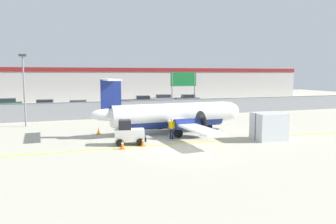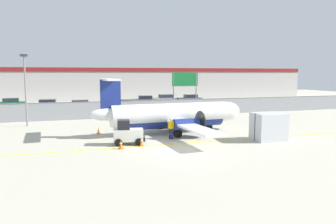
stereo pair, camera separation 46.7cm
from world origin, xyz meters
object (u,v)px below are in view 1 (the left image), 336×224
(parked_car_0, at_px, (7,104))
(parked_car_4, at_px, (142,100))
(traffic_cone_near_left, at_px, (143,142))
(baggage_tug, at_px, (129,133))
(commuter_airplane, at_px, (174,115))
(highway_sign, at_px, (183,83))
(traffic_cone_far_left, at_px, (122,145))
(cargo_container, at_px, (269,126))
(parked_car_2, at_px, (77,106))
(parked_car_5, at_px, (163,99))
(ground_crew_worker, at_px, (172,127))
(parked_car_6, at_px, (187,99))
(parked_car_3, at_px, (123,105))
(apron_light_pole, at_px, (24,84))
(parked_car_1, at_px, (44,105))
(traffic_cone_far_right, at_px, (99,130))
(traffic_cone_near_right, at_px, (202,123))

(parked_car_0, relative_size, parked_car_4, 1.00)
(traffic_cone_near_left, bearing_deg, baggage_tug, 136.52)
(commuter_airplane, xyz_separation_m, highway_sign, (5.96, 13.03, 2.54))
(traffic_cone_far_left, bearing_deg, highway_sign, 57.03)
(cargo_container, distance_m, highway_sign, 18.69)
(baggage_tug, bearing_deg, commuter_airplane, 45.05)
(parked_car_2, bearing_deg, traffic_cone_near_left, 100.67)
(parked_car_4, distance_m, parked_car_5, 4.61)
(ground_crew_worker, relative_size, highway_sign, 0.31)
(parked_car_0, distance_m, parked_car_4, 20.52)
(baggage_tug, distance_m, parked_car_6, 33.88)
(parked_car_0, xyz_separation_m, parked_car_4, (20.51, -0.61, 0.00))
(cargo_container, height_order, parked_car_3, cargo_container)
(traffic_cone_near_left, bearing_deg, cargo_container, -5.67)
(ground_crew_worker, bearing_deg, baggage_tug, 145.97)
(parked_car_6, bearing_deg, apron_light_pole, 40.60)
(baggage_tug, distance_m, ground_crew_worker, 3.91)
(ground_crew_worker, xyz_separation_m, parked_car_6, (12.91, 28.48, -0.06))
(cargo_container, relative_size, parked_car_1, 0.58)
(parked_car_3, bearing_deg, highway_sign, -30.45)
(traffic_cone_far_left, xyz_separation_m, traffic_cone_far_right, (-0.90, 6.50, 0.00))
(traffic_cone_far_left, distance_m, parked_car_3, 23.40)
(commuter_airplane, bearing_deg, traffic_cone_near_right, 31.22)
(parked_car_2, relative_size, parked_car_5, 0.98)
(parked_car_6, bearing_deg, ground_crew_worker, 70.67)
(baggage_tug, xyz_separation_m, highway_sign, (10.88, 16.60, 3.28))
(traffic_cone_near_left, xyz_separation_m, traffic_cone_far_right, (-2.51, 6.02, 0.00))
(parked_car_0, bearing_deg, traffic_cone_near_right, 126.67)
(apron_light_pole, bearing_deg, parked_car_1, 84.46)
(highway_sign, bearing_deg, apron_light_pole, -165.68)
(parked_car_1, relative_size, parked_car_5, 0.99)
(parked_car_0, xyz_separation_m, parked_car_1, (5.36, -4.16, 0.00))
(parked_car_4, bearing_deg, highway_sign, 108.20)
(parked_car_0, xyz_separation_m, parked_car_5, (24.74, 1.24, 0.00))
(traffic_cone_near_right, distance_m, parked_car_6, 24.41)
(baggage_tug, relative_size, parked_car_4, 0.57)
(traffic_cone_near_left, xyz_separation_m, apron_light_pole, (-9.02, 12.57, 3.99))
(highway_sign, bearing_deg, parked_car_1, 153.65)
(parked_car_1, xyz_separation_m, parked_car_6, (23.52, 4.12, 0.00))
(parked_car_4, relative_size, apron_light_pole, 0.60)
(parked_car_0, bearing_deg, traffic_cone_far_right, 107.72)
(cargo_container, height_order, traffic_cone_near_left, cargo_container)
(traffic_cone_far_left, bearing_deg, commuter_airplane, 40.83)
(ground_crew_worker, distance_m, cargo_container, 7.85)
(parked_car_4, bearing_deg, parked_car_5, -149.89)
(cargo_container, relative_size, parked_car_5, 0.58)
(parked_car_6, height_order, highway_sign, highway_sign)
(parked_car_1, relative_size, highway_sign, 0.78)
(commuter_airplane, height_order, parked_car_3, commuter_airplane)
(traffic_cone_far_right, distance_m, parked_car_1, 20.85)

